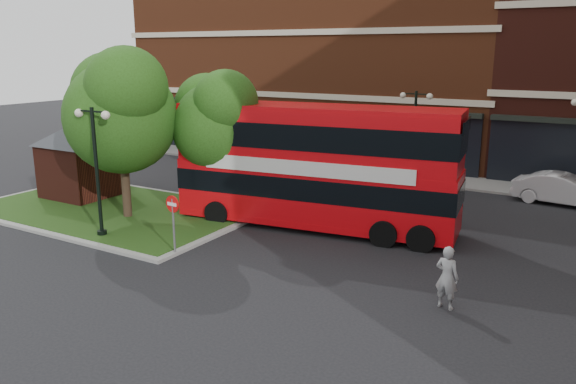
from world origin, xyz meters
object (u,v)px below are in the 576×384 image
Objects in this scene: car_white at (563,189)px; car_silver at (326,160)px; woman at (447,277)px; bus at (315,158)px.

car_silver is at bearing 90.24° from car_white.
woman reaches higher than car_silver.
bus is 3.19× the size of car_silver.
car_silver is 0.82× the size of car_white.
car_silver is at bearing -43.71° from woman.
car_silver is at bearing 106.70° from bus.
bus is 2.63× the size of car_white.
woman is at bearing 178.70° from car_white.
woman reaches higher than car_white.
woman is at bearing -43.28° from bus.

